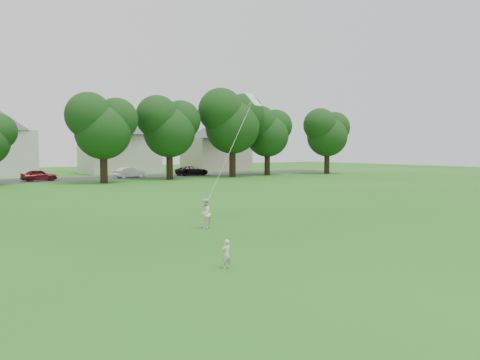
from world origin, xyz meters
TOP-DOWN VIEW (x-y plane):
  - ground at (0.00, 0.00)m, footprint 160.00×160.00m
  - street at (0.00, 42.00)m, footprint 90.00×7.00m
  - toddler at (-0.41, -0.78)m, footprint 0.33×0.24m
  - older_boy at (2.49, 5.36)m, footprint 0.80×0.77m
  - kite at (4.30, 6.07)m, footprint 2.34×1.16m
  - tree_row at (2.93, 35.90)m, footprint 81.91×8.88m
  - house_row at (2.05, 52.00)m, footprint 76.59×13.99m

SIDE VIEW (x-z plane):
  - ground at x=0.00m, z-range 0.00..0.00m
  - street at x=0.00m, z-range 0.00..0.01m
  - toddler at x=-0.41m, z-range 0.00..0.84m
  - older_boy at x=2.49m, z-range 0.00..1.30m
  - kite at x=4.30m, z-range 0.27..6.53m
  - house_row at x=2.05m, z-range -0.25..10.07m
  - tree_row at x=2.93m, z-range 0.89..11.85m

